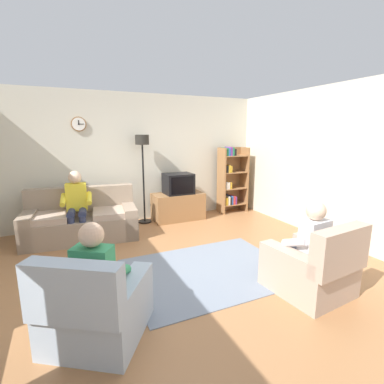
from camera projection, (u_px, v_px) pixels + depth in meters
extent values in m
plane|color=#9E6B42|center=(185.00, 269.00, 3.99)|extent=(12.00, 12.00, 0.00)
cube|color=beige|center=(136.00, 158.00, 6.08)|extent=(6.20, 0.12, 2.70)
cylinder|color=olive|center=(79.00, 124.00, 5.42)|extent=(0.28, 0.03, 0.28)
cylinder|color=white|center=(79.00, 124.00, 5.41)|extent=(0.24, 0.01, 0.24)
cube|color=black|center=(79.00, 122.00, 5.39)|extent=(0.02, 0.01, 0.09)
cube|color=black|center=(81.00, 124.00, 5.42)|extent=(0.11, 0.01, 0.01)
cube|color=beige|center=(337.00, 164.00, 4.89)|extent=(0.12, 5.80, 2.70)
cube|color=gray|center=(82.00, 228.00, 5.09)|extent=(1.98, 1.04, 0.42)
cube|color=gray|center=(81.00, 199.00, 5.33)|extent=(1.91, 0.41, 0.48)
cube|color=gray|center=(130.00, 220.00, 5.33)|extent=(0.31, 0.86, 0.56)
cube|color=gray|center=(29.00, 229.00, 4.81)|extent=(0.31, 0.86, 0.56)
cube|color=tan|center=(110.00, 212.00, 5.14)|extent=(0.67, 0.74, 0.10)
cube|color=tan|center=(50.00, 217.00, 4.83)|extent=(0.67, 0.74, 0.10)
cube|color=olive|center=(178.00, 206.00, 6.26)|extent=(1.10, 0.56, 0.59)
cube|color=black|center=(174.00, 202.00, 6.49)|extent=(1.10, 0.04, 0.03)
cube|color=black|center=(178.00, 184.00, 6.14)|extent=(0.60, 0.48, 0.44)
cube|color=black|center=(183.00, 185.00, 5.92)|extent=(0.50, 0.01, 0.36)
cube|color=olive|center=(221.00, 181.00, 6.67)|extent=(0.04, 0.36, 1.55)
cube|color=olive|center=(244.00, 179.00, 6.93)|extent=(0.04, 0.36, 1.55)
cube|color=olive|center=(229.00, 179.00, 6.95)|extent=(0.64, 0.02, 1.55)
cube|color=olive|center=(232.00, 204.00, 6.91)|extent=(0.60, 0.34, 0.02)
cube|color=gold|center=(224.00, 201.00, 6.78)|extent=(0.06, 0.28, 0.18)
cube|color=silver|center=(226.00, 200.00, 6.80)|extent=(0.05, 0.28, 0.21)
cube|color=black|center=(228.00, 200.00, 6.82)|extent=(0.04, 0.28, 0.18)
cube|color=#2D59A5|center=(230.00, 199.00, 6.84)|extent=(0.03, 0.28, 0.21)
cube|color=red|center=(231.00, 199.00, 6.86)|extent=(0.06, 0.28, 0.21)
cube|color=#72338C|center=(233.00, 200.00, 6.88)|extent=(0.03, 0.28, 0.19)
cube|color=olive|center=(233.00, 188.00, 6.84)|extent=(0.60, 0.34, 0.02)
cube|color=silver|center=(224.00, 185.00, 6.70)|extent=(0.04, 0.28, 0.17)
cube|color=silver|center=(226.00, 185.00, 6.72)|extent=(0.05, 0.28, 0.16)
cube|color=gold|center=(228.00, 185.00, 6.74)|extent=(0.04, 0.28, 0.16)
cube|color=olive|center=(233.00, 172.00, 6.76)|extent=(0.60, 0.34, 0.02)
cube|color=black|center=(225.00, 169.00, 6.62)|extent=(0.04, 0.28, 0.17)
cube|color=gold|center=(227.00, 168.00, 6.64)|extent=(0.06, 0.28, 0.18)
cube|color=gold|center=(229.00, 169.00, 6.67)|extent=(0.03, 0.28, 0.15)
cube|color=olive|center=(234.00, 156.00, 6.68)|extent=(0.60, 0.34, 0.02)
cube|color=#267F4C|center=(225.00, 152.00, 6.54)|extent=(0.03, 0.28, 0.19)
cube|color=#2D59A5|center=(227.00, 152.00, 6.56)|extent=(0.05, 0.28, 0.17)
cube|color=#72338C|center=(229.00, 151.00, 6.58)|extent=(0.05, 0.28, 0.20)
cube|color=#267F4C|center=(230.00, 151.00, 6.60)|extent=(0.04, 0.28, 0.19)
cube|color=black|center=(233.00, 152.00, 6.62)|extent=(0.05, 0.28, 0.16)
cylinder|color=black|center=(145.00, 221.00, 6.11)|extent=(0.28, 0.28, 0.03)
cylinder|color=black|center=(144.00, 183.00, 5.94)|extent=(0.04, 0.04, 1.70)
cylinder|color=black|center=(142.00, 140.00, 5.75)|extent=(0.28, 0.28, 0.20)
cube|color=#9EADBC|center=(100.00, 315.00, 2.67)|extent=(1.13, 1.14, 0.40)
cube|color=#9EADBC|center=(74.00, 293.00, 2.22)|extent=(0.77, 0.59, 0.50)
cube|color=#9EADBC|center=(71.00, 303.00, 2.71)|extent=(0.61, 0.78, 0.56)
cube|color=#9EADBC|center=(130.00, 309.00, 2.63)|extent=(0.61, 0.78, 0.56)
cube|color=tan|center=(307.00, 275.00, 3.42)|extent=(0.88, 0.91, 0.40)
cube|color=tan|center=(340.00, 251.00, 3.02)|extent=(0.81, 0.26, 0.50)
cube|color=tan|center=(289.00, 274.00, 3.27)|extent=(0.28, 0.82, 0.56)
cube|color=tan|center=(322.00, 262.00, 3.57)|extent=(0.28, 0.82, 0.56)
cube|color=slate|center=(209.00, 270.00, 3.94)|extent=(2.20, 1.70, 0.01)
cube|color=yellow|center=(77.00, 197.00, 4.99)|extent=(0.36, 0.24, 0.48)
sphere|color=beige|center=(75.00, 177.00, 4.91)|extent=(0.22, 0.22, 0.22)
cylinder|color=#2D334C|center=(83.00, 212.00, 4.89)|extent=(0.17, 0.39, 0.13)
cylinder|color=#2D334C|center=(71.00, 213.00, 4.84)|extent=(0.17, 0.39, 0.13)
cylinder|color=#2D334C|center=(83.00, 231.00, 4.77)|extent=(0.12, 0.12, 0.52)
cylinder|color=#2D334C|center=(72.00, 232.00, 4.72)|extent=(0.12, 0.12, 0.52)
cylinder|color=yellow|center=(89.00, 198.00, 4.97)|extent=(0.13, 0.34, 0.20)
cylinder|color=yellow|center=(63.00, 200.00, 4.84)|extent=(0.13, 0.34, 0.20)
cube|color=#338C59|center=(94.00, 272.00, 2.52)|extent=(0.39, 0.35, 0.48)
sphere|color=#D8AD8C|center=(91.00, 235.00, 2.46)|extent=(0.22, 0.22, 0.22)
cylinder|color=black|center=(96.00, 285.00, 2.77)|extent=(0.32, 0.39, 0.13)
cylinder|color=black|center=(114.00, 286.00, 2.74)|extent=(0.32, 0.39, 0.13)
cylinder|color=black|center=(106.00, 295.00, 3.00)|extent=(0.15, 0.15, 0.40)
cylinder|color=black|center=(122.00, 296.00, 2.97)|extent=(0.15, 0.15, 0.40)
cylinder|color=#338C59|center=(78.00, 268.00, 2.66)|extent=(0.26, 0.33, 0.20)
cylinder|color=#338C59|center=(120.00, 271.00, 2.59)|extent=(0.26, 0.33, 0.20)
cube|color=silver|center=(314.00, 240.00, 3.28)|extent=(0.36, 0.23, 0.48)
sphere|color=beige|center=(316.00, 211.00, 3.22)|extent=(0.22, 0.22, 0.22)
cylinder|color=black|center=(294.00, 255.00, 3.45)|extent=(0.17, 0.39, 0.13)
cylinder|color=black|center=(304.00, 252.00, 3.54)|extent=(0.17, 0.39, 0.13)
cylinder|color=black|center=(281.00, 266.00, 3.65)|extent=(0.12, 0.12, 0.40)
cylinder|color=black|center=(291.00, 263.00, 3.74)|extent=(0.12, 0.12, 0.40)
cylinder|color=silver|center=(295.00, 242.00, 3.27)|extent=(0.12, 0.34, 0.20)
cylinder|color=silver|center=(318.00, 236.00, 3.48)|extent=(0.12, 0.34, 0.20)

